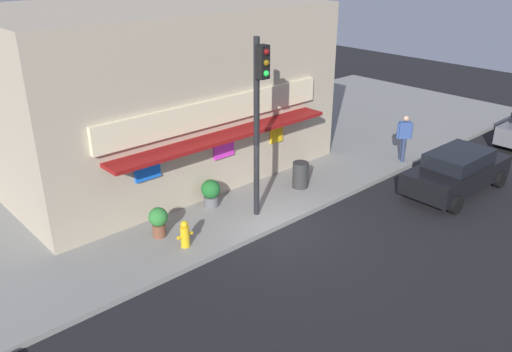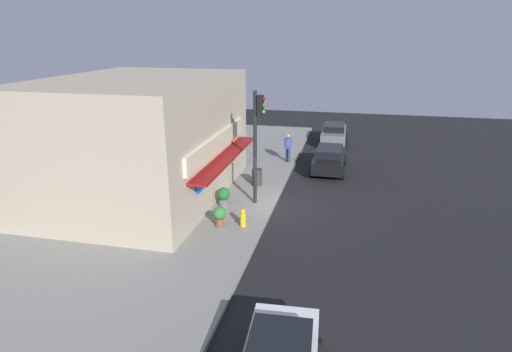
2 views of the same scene
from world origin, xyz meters
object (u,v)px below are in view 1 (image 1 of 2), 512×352
Objects in this scene: traffic_light at (259,107)px; potted_plant_by_window at (158,220)px; parked_car_black at (457,171)px; pedestrian at (404,136)px; trash_can at (300,175)px; potted_plant_by_doorway at (211,192)px; fire_hydrant at (185,234)px.

traffic_light reaches higher than potted_plant_by_window.
traffic_light is 7.87m from parked_car_black.
parked_car_black is at bearing -107.17° from pedestrian.
potted_plant_by_doorway is at bearing 163.91° from trash_can.
parked_car_black is (7.33, -4.68, 0.13)m from potted_plant_by_doorway.
trash_can is (5.39, 0.58, 0.07)m from fire_hydrant.
parked_car_black is (6.59, -3.16, -2.91)m from traffic_light.
pedestrian reaches higher than trash_can.
trash_can is at bearing -4.21° from potted_plant_by_window.
pedestrian is at bearing 72.83° from parked_car_black.
traffic_light is at bearing 176.84° from pedestrian.
potted_plant_by_doorway reaches higher than fire_hydrant.
traffic_light is 4.25m from fire_hydrant.
pedestrian is 2.02× the size of potted_plant_by_window.
potted_plant_by_window is at bearing 102.92° from fire_hydrant.
parked_car_black reaches higher than potted_plant_by_doorway.
trash_can is at bearing 168.61° from pedestrian.
potted_plant_by_doorway is 2.40m from potted_plant_by_window.
trash_can is 1.01× the size of potted_plant_by_window.
potted_plant_by_window is 0.21× the size of parked_car_black.
pedestrian is (7.44, -0.41, -2.51)m from traffic_light.
pedestrian reaches higher than potted_plant_by_doorway.
potted_plant_by_doorway is (-0.73, 1.52, -3.04)m from traffic_light.
trash_can is 5.03m from pedestrian.
pedestrian is 8.42m from potted_plant_by_doorway.
trash_can is at bearing 12.77° from traffic_light.
traffic_light is 7.87m from pedestrian.
pedestrian is at bearing -7.59° from potted_plant_by_window.
potted_plant_by_window is at bearing 175.79° from trash_can.
parked_car_black is (-0.85, -2.75, -0.40)m from pedestrian.
traffic_light is 5.97× the size of potted_plant_by_doorway.
traffic_light is at bearing -17.84° from potted_plant_by_window.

